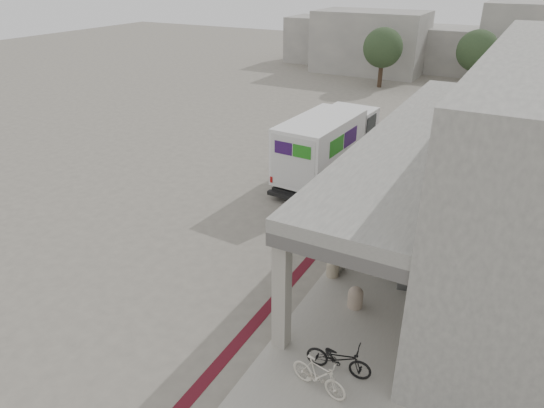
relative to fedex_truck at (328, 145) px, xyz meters
The scene contains 14 objects.
ground 8.08m from the fedex_truck, 80.45° to the right, with size 120.00×120.00×0.00m, color #6C675D.
bike_lane_stripe 6.46m from the fedex_truck, 68.26° to the right, with size 0.35×40.00×0.01m, color #4F0F1A.
sidewalk 9.57m from the fedex_truck, 55.74° to the right, with size 4.40×28.00×0.12m, color gray.
transit_building 8.96m from the fedex_truck, 22.05° to the right, with size 7.60×17.00×7.00m.
distant_backdrop 28.15m from the fedex_truck, 93.12° to the left, with size 28.00×10.00×6.50m.
tree_left 20.59m from the fedex_truck, 100.34° to the left, with size 3.20×3.20×4.80m.
tree_mid 22.50m from the fedex_truck, 81.51° to the left, with size 3.20×3.20×4.80m.
fedex_truck is the anchor object (origin of this frame).
bench 8.70m from the fedex_truck, 50.79° to the right, with size 0.85×1.84×0.42m.
bollard_near 10.06m from the fedex_truck, 62.61° to the right, with size 0.44×0.44×0.67m.
bollard_far 8.52m from the fedex_truck, 66.13° to the right, with size 0.41×0.41×0.61m.
utility_cabinet 8.58m from the fedex_truck, 48.79° to the right, with size 0.44×0.59×0.98m, color slate.
bicycle_black 12.65m from the fedex_truck, 66.10° to the right, with size 0.57×1.64×0.86m, color black.
bicycle_cream 13.26m from the fedex_truck, 68.20° to the right, with size 0.42×1.49×0.90m, color beige.
Camera 1 is at (6.63, -12.34, 9.12)m, focal length 32.00 mm.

